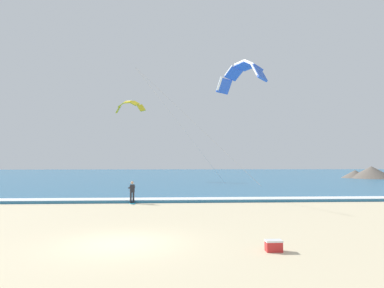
% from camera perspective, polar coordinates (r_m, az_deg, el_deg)
% --- Properties ---
extents(ground_plane, '(200.00, 200.00, 0.00)m').
position_cam_1_polar(ground_plane, '(13.97, -11.65, -15.91)').
color(ground_plane, beige).
extents(sea, '(200.00, 120.00, 0.20)m').
position_cam_1_polar(sea, '(86.67, -4.62, -5.07)').
color(sea, teal).
rests_on(sea, ground).
extents(surf_foam, '(200.00, 1.87, 0.04)m').
position_cam_1_polar(surf_foam, '(27.81, -7.39, -9.04)').
color(surf_foam, white).
rests_on(surf_foam, sea).
extents(surfboard, '(0.84, 1.47, 0.09)m').
position_cam_1_polar(surfboard, '(26.81, -9.93, -9.66)').
color(surfboard, '#239EC6').
rests_on(surfboard, ground).
extents(kitesurfer, '(0.62, 0.62, 1.69)m').
position_cam_1_polar(kitesurfer, '(26.73, -9.91, -7.71)').
color(kitesurfer, '#232328').
rests_on(kitesurfer, ground).
extents(kite_primary, '(10.93, 6.83, 11.09)m').
position_cam_1_polar(kite_primary, '(32.30, 8.22, 11.57)').
color(kite_primary, blue).
extents(kite_distant, '(5.25, 3.36, 2.10)m').
position_cam_1_polar(kite_distant, '(58.49, -10.46, 6.33)').
color(kite_distant, yellow).
extents(headland_right, '(9.31, 8.90, 2.43)m').
position_cam_1_polar(headland_right, '(72.02, 27.13, -4.33)').
color(headland_right, '#665B51').
rests_on(headland_right, ground).
extents(cooler_box, '(0.58, 0.38, 0.40)m').
position_cam_1_polar(cooler_box, '(12.85, 13.41, -16.10)').
color(cooler_box, red).
rests_on(cooler_box, ground).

